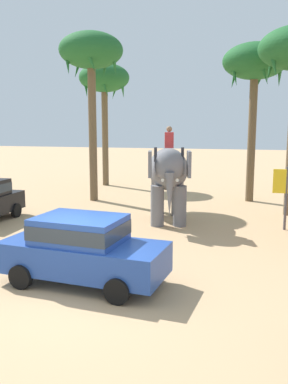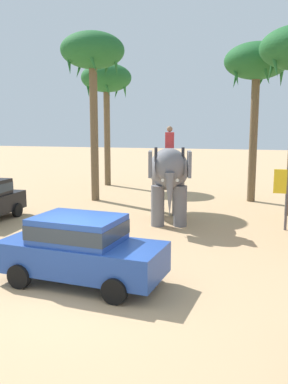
% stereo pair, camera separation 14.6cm
% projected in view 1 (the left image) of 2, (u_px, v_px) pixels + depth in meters
% --- Properties ---
extents(ground_plane, '(120.00, 120.00, 0.00)m').
position_uv_depth(ground_plane, '(80.00, 295.00, 9.55)').
color(ground_plane, tan).
extents(car_sedan_foreground, '(4.24, 2.17, 1.70)m').
position_uv_depth(car_sedan_foreground, '(82.00, 247.00, 10.15)').
color(car_sedan_foreground, '#23479E').
rests_on(car_sedan_foreground, ground).
extents(elephant_with_mahout, '(2.31, 4.01, 3.88)m').
position_uv_depth(elephant_with_mahout, '(168.00, 174.00, 16.46)').
color(elephant_with_mahout, slate).
rests_on(elephant_with_mahout, ground).
extents(palm_tree_behind_elephant, '(3.20, 3.20, 8.51)m').
position_uv_depth(palm_tree_behind_elephant, '(91.00, 56.00, 20.42)').
color(palm_tree_behind_elephant, brown).
rests_on(palm_tree_behind_elephant, ground).
extents(palm_tree_near_hut, '(3.20, 3.20, 7.79)m').
position_uv_depth(palm_tree_near_hut, '(104.00, 81.00, 25.96)').
color(palm_tree_near_hut, brown).
rests_on(palm_tree_near_hut, ground).
extents(palm_tree_left_of_road, '(3.20, 3.20, 7.95)m').
position_uv_depth(palm_tree_left_of_road, '(255.00, 66.00, 20.28)').
color(palm_tree_left_of_road, brown).
rests_on(palm_tree_left_of_road, ground).
extents(signboard_yellow, '(1.00, 0.10, 2.40)m').
position_uv_depth(signboard_yellow, '(287.00, 186.00, 15.24)').
color(signboard_yellow, '#4C4C51').
rests_on(signboard_yellow, ground).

